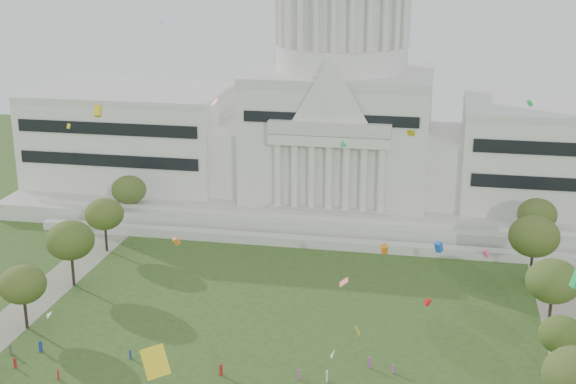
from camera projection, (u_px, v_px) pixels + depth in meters
capitol at (340, 118)px, 199.31m from camera, size 160.00×64.50×91.30m
row_tree_l_3 at (23, 284)px, 136.83m from camera, size 8.12×8.12×11.55m
row_tree_r_3 at (562, 335)px, 121.60m from camera, size 7.01×7.01×9.98m
row_tree_l_4 at (70, 240)px, 153.82m from camera, size 9.29×9.29×13.21m
row_tree_r_4 at (553, 281)px, 135.46m from camera, size 9.19×9.19×13.06m
row_tree_l_5 at (104, 214)px, 171.74m from camera, size 8.33×8.33×11.85m
row_tree_r_5 at (534, 236)px, 154.39m from camera, size 9.82×9.82×13.96m
row_tree_l_6 at (129, 190)px, 189.08m from camera, size 8.19×8.19×11.64m
row_tree_r_6 at (537, 215)px, 171.18m from camera, size 8.42×8.42×11.97m
kite_swarm at (219, 220)px, 96.44m from camera, size 84.57×92.40×62.75m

